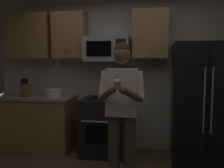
{
  "coord_description": "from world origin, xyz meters",
  "views": [
    {
      "loc": [
        0.69,
        -2.47,
        1.56
      ],
      "look_at": [
        0.12,
        0.48,
        1.25
      ],
      "focal_mm": 39.18,
      "sensor_mm": 36.0,
      "label": 1
    }
  ],
  "objects_px": {
    "bowl_large_white": "(54,93)",
    "knife_block": "(25,89)",
    "microwave": "(107,49)",
    "cupcake": "(117,83)",
    "person": "(122,105)",
    "oven_range": "(106,126)",
    "refrigerator": "(203,103)"
  },
  "relations": [
    {
      "from": "oven_range",
      "to": "cupcake",
      "type": "xyz_separation_m",
      "value": [
        0.4,
        -1.21,
        0.83
      ]
    },
    {
      "from": "knife_block",
      "to": "cupcake",
      "type": "bearing_deg",
      "value": -33.36
    },
    {
      "from": "bowl_large_white",
      "to": "cupcake",
      "type": "xyz_separation_m",
      "value": [
        1.29,
        -1.21,
        0.3
      ]
    },
    {
      "from": "microwave",
      "to": "bowl_large_white",
      "type": "xyz_separation_m",
      "value": [
        -0.9,
        -0.12,
        -0.73
      ]
    },
    {
      "from": "oven_range",
      "to": "person",
      "type": "distance_m",
      "value": 1.11
    },
    {
      "from": "knife_block",
      "to": "bowl_large_white",
      "type": "distance_m",
      "value": 0.51
    },
    {
      "from": "bowl_large_white",
      "to": "knife_block",
      "type": "bearing_deg",
      "value": -176.85
    },
    {
      "from": "person",
      "to": "knife_block",
      "type": "bearing_deg",
      "value": 154.56
    },
    {
      "from": "refrigerator",
      "to": "person",
      "type": "distance_m",
      "value": 1.39
    },
    {
      "from": "microwave",
      "to": "bowl_large_white",
      "type": "bearing_deg",
      "value": -172.3
    },
    {
      "from": "person",
      "to": "cupcake",
      "type": "distance_m",
      "value": 0.44
    },
    {
      "from": "cupcake",
      "to": "knife_block",
      "type": "bearing_deg",
      "value": 146.64
    },
    {
      "from": "oven_range",
      "to": "cupcake",
      "type": "bearing_deg",
      "value": -71.89
    },
    {
      "from": "knife_block",
      "to": "bowl_large_white",
      "type": "height_order",
      "value": "knife_block"
    },
    {
      "from": "microwave",
      "to": "cupcake",
      "type": "relative_size",
      "value": 4.26
    },
    {
      "from": "microwave",
      "to": "cupcake",
      "type": "height_order",
      "value": "microwave"
    },
    {
      "from": "oven_range",
      "to": "microwave",
      "type": "height_order",
      "value": "microwave"
    },
    {
      "from": "oven_range",
      "to": "bowl_large_white",
      "type": "relative_size",
      "value": 3.29
    },
    {
      "from": "microwave",
      "to": "knife_block",
      "type": "relative_size",
      "value": 2.31
    },
    {
      "from": "person",
      "to": "cupcake",
      "type": "relative_size",
      "value": 10.13
    },
    {
      "from": "microwave",
      "to": "knife_block",
      "type": "bearing_deg",
      "value": -173.93
    },
    {
      "from": "cupcake",
      "to": "microwave",
      "type": "bearing_deg",
      "value": 106.58
    },
    {
      "from": "oven_range",
      "to": "bowl_large_white",
      "type": "bearing_deg",
      "value": -179.88
    },
    {
      "from": "knife_block",
      "to": "microwave",
      "type": "bearing_deg",
      "value": 6.07
    },
    {
      "from": "oven_range",
      "to": "microwave",
      "type": "xyz_separation_m",
      "value": [
        0.0,
        0.12,
        1.26
      ]
    },
    {
      "from": "oven_range",
      "to": "knife_block",
      "type": "height_order",
      "value": "knife_block"
    },
    {
      "from": "refrigerator",
      "to": "cupcake",
      "type": "height_order",
      "value": "refrigerator"
    },
    {
      "from": "knife_block",
      "to": "bowl_large_white",
      "type": "relative_size",
      "value": 1.13
    },
    {
      "from": "microwave",
      "to": "knife_block",
      "type": "distance_m",
      "value": 1.57
    },
    {
      "from": "oven_range",
      "to": "cupcake",
      "type": "distance_m",
      "value": 1.52
    },
    {
      "from": "person",
      "to": "microwave",
      "type": "bearing_deg",
      "value": 111.57
    },
    {
      "from": "cupcake",
      "to": "person",
      "type": "bearing_deg",
      "value": 90.0
    }
  ]
}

